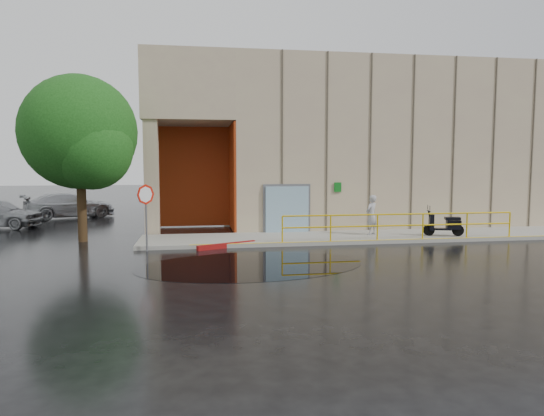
{
  "coord_description": "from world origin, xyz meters",
  "views": [
    {
      "loc": [
        -3.72,
        -14.85,
        3.13
      ],
      "look_at": [
        -0.92,
        3.0,
        1.48
      ],
      "focal_mm": 32.0,
      "sensor_mm": 36.0,
      "label": 1
    }
  ],
  "objects_px": {
    "person": "(371,215)",
    "stop_sign": "(146,202)",
    "scooter": "(444,218)",
    "red_curb": "(227,245)",
    "car_c": "(70,206)",
    "tree_near": "(82,137)"
  },
  "relations": [
    {
      "from": "person",
      "to": "scooter",
      "type": "xyz_separation_m",
      "value": [
        2.86,
        -0.8,
        -0.11
      ]
    },
    {
      "from": "tree_near",
      "to": "scooter",
      "type": "bearing_deg",
      "value": -6.25
    },
    {
      "from": "person",
      "to": "stop_sign",
      "type": "bearing_deg",
      "value": -27.22
    },
    {
      "from": "stop_sign",
      "to": "red_curb",
      "type": "relative_size",
      "value": 1.0
    },
    {
      "from": "car_c",
      "to": "stop_sign",
      "type": "bearing_deg",
      "value": 179.14
    },
    {
      "from": "scooter",
      "to": "red_curb",
      "type": "distance_m",
      "value": 9.1
    },
    {
      "from": "scooter",
      "to": "tree_near",
      "type": "xyz_separation_m",
      "value": [
        -14.55,
        1.59,
        3.32
      ]
    },
    {
      "from": "scooter",
      "to": "tree_near",
      "type": "distance_m",
      "value": 15.01
    },
    {
      "from": "stop_sign",
      "to": "tree_near",
      "type": "height_order",
      "value": "tree_near"
    },
    {
      "from": "stop_sign",
      "to": "tree_near",
      "type": "distance_m",
      "value": 4.38
    },
    {
      "from": "stop_sign",
      "to": "red_curb",
      "type": "height_order",
      "value": "stop_sign"
    },
    {
      "from": "red_curb",
      "to": "car_c",
      "type": "distance_m",
      "value": 14.22
    },
    {
      "from": "person",
      "to": "stop_sign",
      "type": "xyz_separation_m",
      "value": [
        -9.06,
        -1.73,
        0.78
      ]
    },
    {
      "from": "stop_sign",
      "to": "tree_near",
      "type": "xyz_separation_m",
      "value": [
        -2.63,
        2.52,
        2.43
      ]
    },
    {
      "from": "scooter",
      "to": "red_curb",
      "type": "bearing_deg",
      "value": -161.3
    },
    {
      "from": "scooter",
      "to": "tree_near",
      "type": "bearing_deg",
      "value": -171.49
    },
    {
      "from": "stop_sign",
      "to": "red_curb",
      "type": "bearing_deg",
      "value": -15.03
    },
    {
      "from": "person",
      "to": "tree_near",
      "type": "xyz_separation_m",
      "value": [
        -11.69,
        0.79,
        3.21
      ]
    },
    {
      "from": "scooter",
      "to": "car_c",
      "type": "height_order",
      "value": "car_c"
    },
    {
      "from": "car_c",
      "to": "tree_near",
      "type": "height_order",
      "value": "tree_near"
    },
    {
      "from": "car_c",
      "to": "tree_near",
      "type": "distance_m",
      "value": 10.3
    },
    {
      "from": "person",
      "to": "red_curb",
      "type": "bearing_deg",
      "value": -25.02
    }
  ]
}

